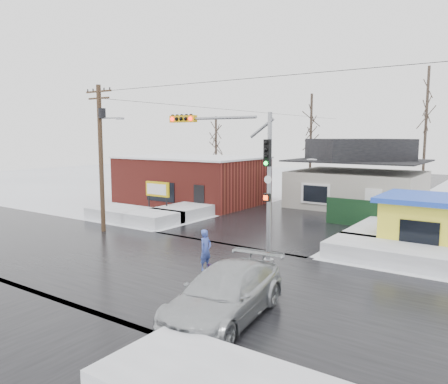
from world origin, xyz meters
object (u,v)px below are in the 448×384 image
Objects in this scene: utility_pole at (101,150)px; pedestrian at (206,250)px; marquee_sign at (157,190)px; car at (225,294)px; traffic_signal at (240,166)px; kiosk at (427,223)px.

utility_pole reaches higher than pedestrian.
marquee_sign reaches higher than car.
traffic_signal reaches higher than pedestrian.
kiosk is at bearing 1.55° from marquee_sign.
car is (3.65, -3.81, -0.07)m from pedestrian.
traffic_signal is 4.25m from pedestrian.
marquee_sign is at bearing -178.45° from kiosk.
traffic_signal is 1.20× the size of car.
marquee_sign is 14.12m from pedestrian.
pedestrian is at bearing -128.89° from kiosk.
pedestrian is at bearing -15.24° from utility_pole.
utility_pole is at bearing -159.56° from kiosk.
utility_pole is 18.95m from kiosk.
kiosk reaches higher than marquee_sign.
kiosk is 11.85m from pedestrian.
marquee_sign is 0.55× the size of kiosk.
car is at bearing -25.58° from utility_pole.
utility_pole is 6.87m from marquee_sign.
marquee_sign is 0.44× the size of car.
pedestrian is 0.31× the size of car.
traffic_signal is at bearing -2.95° from utility_pole.
traffic_signal reaches higher than marquee_sign.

